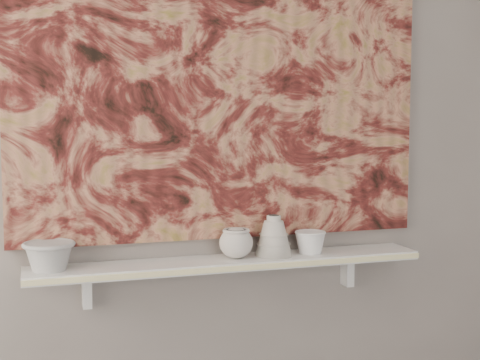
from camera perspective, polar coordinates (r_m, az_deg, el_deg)
name	(u,v)px	position (r m, az deg, el deg)	size (l,w,h in m)	color
wall_back	(222,138)	(2.40, -1.52, 3.60)	(3.60, 3.60, 0.00)	slate
shelf	(230,263)	(2.36, -0.84, -7.07)	(1.40, 0.18, 0.03)	silver
shelf_stripe	(238,268)	(2.28, -0.16, -7.55)	(1.40, 0.01, 0.02)	#F0E6A0
bracket_left	(87,290)	(2.36, -12.95, -9.13)	(0.03, 0.06, 0.12)	silver
bracket_right	(347,270)	(2.62, 9.15, -7.60)	(0.03, 0.06, 0.12)	silver
painting	(223,85)	(2.39, -1.43, 8.15)	(1.50, 0.03, 1.10)	maroon
house_motif	(339,169)	(2.55, 8.43, 0.98)	(0.09, 0.00, 0.08)	black
bowl_grey	(49,256)	(2.25, -15.98, -6.23)	(0.17, 0.17, 0.10)	#A1A19E
cup_cream	(236,243)	(2.36, -0.33, -5.39)	(0.12, 0.12, 0.11)	beige
bell_vessel	(274,235)	(2.40, 2.89, -4.75)	(0.13, 0.13, 0.15)	beige
bowl_white	(310,242)	(2.46, 6.01, -5.28)	(0.11, 0.11, 0.08)	white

